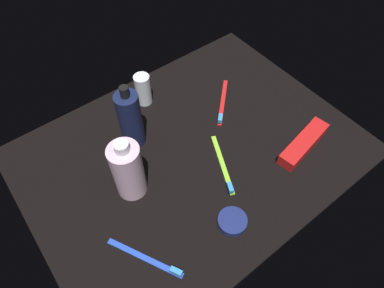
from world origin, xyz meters
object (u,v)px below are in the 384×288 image
at_px(deodorant_stick, 144,89).
at_px(cream_tin_left, 232,221).
at_px(toothbrush_lime, 224,167).
at_px(toothbrush_blue, 149,260).
at_px(toothbrush_red, 222,104).
at_px(bodywash_bottle, 127,169).
at_px(toothpaste_box_red, 304,143).
at_px(lotion_bottle, 130,119).

xyz_separation_m(deodorant_stick, cream_tin_left, (0.05, 0.44, -0.04)).
distance_m(toothbrush_lime, toothbrush_blue, 0.29).
bearing_deg(toothbrush_red, bodywash_bottle, 11.79).
bearing_deg(toothbrush_lime, cream_tin_left, 56.70).
distance_m(toothbrush_lime, cream_tin_left, 0.15).
distance_m(toothbrush_blue, cream_tin_left, 0.20).
distance_m(bodywash_bottle, toothpaste_box_red, 0.46).
height_order(toothbrush_blue, toothpaste_box_red, toothpaste_box_red).
bearing_deg(lotion_bottle, toothbrush_red, 170.27).
bearing_deg(deodorant_stick, toothpaste_box_red, 120.68).
height_order(deodorant_stick, toothbrush_blue, deodorant_stick).
bearing_deg(bodywash_bottle, deodorant_stick, -129.58).
distance_m(lotion_bottle, bodywash_bottle, 0.14).
bearing_deg(toothpaste_box_red, deodorant_stick, -69.23).
distance_m(bodywash_bottle, toothbrush_red, 0.36).
height_order(bodywash_bottle, deodorant_stick, bodywash_bottle).
height_order(lotion_bottle, cream_tin_left, lotion_bottle).
relative_size(toothbrush_red, cream_tin_left, 2.06).
height_order(lotion_bottle, toothpaste_box_red, lotion_bottle).
bearing_deg(toothbrush_red, toothbrush_lime, 50.25).
bearing_deg(lotion_bottle, deodorant_stick, -134.66).
distance_m(lotion_bottle, toothbrush_red, 0.28).
relative_size(lotion_bottle, toothbrush_lime, 1.15).
bearing_deg(toothbrush_blue, deodorant_stick, -122.10).
distance_m(lotion_bottle, cream_tin_left, 0.35).
relative_size(bodywash_bottle, cream_tin_left, 2.65).
relative_size(toothbrush_blue, toothpaste_box_red, 0.94).
bearing_deg(deodorant_stick, toothbrush_blue, 57.90).
height_order(bodywash_bottle, toothpaste_box_red, bodywash_bottle).
bearing_deg(deodorant_stick, bodywash_bottle, 50.42).
xyz_separation_m(lotion_bottle, bodywash_bottle, (0.08, 0.12, -0.00)).
bearing_deg(toothbrush_red, toothpaste_box_red, 105.82).
bearing_deg(toothbrush_blue, cream_tin_left, 167.68).
relative_size(lotion_bottle, toothbrush_red, 1.39).
xyz_separation_m(bodywash_bottle, toothbrush_blue, (0.06, 0.17, -0.07)).
relative_size(lotion_bottle, bodywash_bottle, 1.09).
xyz_separation_m(deodorant_stick, toothbrush_red, (-0.16, 0.15, -0.04)).
height_order(deodorant_stick, cream_tin_left, deodorant_stick).
xyz_separation_m(toothbrush_red, toothbrush_lime, (0.14, 0.17, 0.00)).
relative_size(lotion_bottle, cream_tin_left, 2.87).
bearing_deg(toothbrush_lime, toothpaste_box_red, 159.75).
height_order(lotion_bottle, toothbrush_blue, lotion_bottle).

